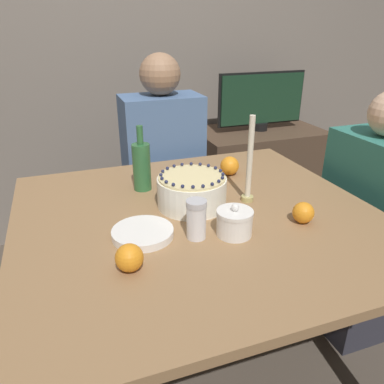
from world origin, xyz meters
TOP-DOWN VIEW (x-y plane):
  - ground_plane at (0.00, 0.00)m, footprint 12.00×12.00m
  - wall_behind at (0.00, 1.40)m, footprint 8.00×0.05m
  - dining_table at (0.00, 0.00)m, footprint 1.21×1.13m
  - cake at (0.00, 0.08)m, footprint 0.24×0.24m
  - sugar_bowl at (0.05, -0.16)m, footprint 0.11×0.11m
  - sugar_shaker at (-0.06, -0.13)m, footprint 0.06×0.06m
  - plate_stack at (-0.21, -0.07)m, footprint 0.19×0.19m
  - candle at (0.20, 0.04)m, footprint 0.04×0.04m
  - bottle at (-0.13, 0.28)m, footprint 0.07×0.07m
  - orange_fruit_0 at (0.30, -0.16)m, footprint 0.07×0.07m
  - orange_fruit_1 at (-0.28, -0.23)m, footprint 0.07×0.07m
  - orange_fruit_2 at (0.25, 0.30)m, footprint 0.08×0.08m
  - person_man_blue_shirt at (0.08, 0.76)m, footprint 0.40×0.34m
  - person_woman_floral at (0.80, 0.04)m, footprint 0.34×0.40m
  - side_cabinet at (0.85, 1.10)m, footprint 0.83×0.51m
  - tv_monitor at (0.85, 1.11)m, footprint 0.60×0.10m

SIDE VIEW (x-z plane):
  - ground_plane at x=0.00m, z-range 0.00..0.00m
  - side_cabinet at x=0.85m, z-range 0.00..0.70m
  - person_woman_floral at x=0.80m, z-range -0.08..1.04m
  - person_man_blue_shirt at x=0.08m, z-range -0.08..1.14m
  - dining_table at x=0.00m, z-range 0.26..1.02m
  - plate_stack at x=-0.21m, z-range 0.75..0.78m
  - orange_fruit_0 at x=0.30m, z-range 0.75..0.82m
  - orange_fruit_1 at x=-0.28m, z-range 0.75..0.83m
  - orange_fruit_2 at x=0.25m, z-range 0.75..0.83m
  - sugar_bowl at x=0.05m, z-range 0.74..0.85m
  - cake at x=0.00m, z-range 0.75..0.87m
  - sugar_shaker at x=-0.06m, z-range 0.76..0.88m
  - bottle at x=-0.13m, z-range 0.72..0.98m
  - candle at x=0.20m, z-range 0.73..1.04m
  - tv_monitor at x=0.85m, z-range 0.70..1.08m
  - wall_behind at x=0.00m, z-range 0.00..2.60m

